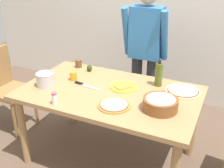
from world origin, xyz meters
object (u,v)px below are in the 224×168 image
steel_pot (45,79)px  avocado (89,68)px  cup_orange (73,76)px  salt_shaker (54,98)px  dining_table (110,100)px  cup_small_brown (78,64)px  person_cook (145,49)px  pizza_raw_on_board (183,91)px  pizza_cooked_on_tray (114,105)px  plate_with_slice (124,87)px  olive_oil_bottle (159,74)px  chair_wooden_left (6,85)px  popcorn_bowl (160,103)px  chef_knife (84,85)px

steel_pot → avocado: bearing=68.1°
cup_orange → salt_shaker: bearing=-75.9°
dining_table → steel_pot: steel_pot is taller
dining_table → cup_small_brown: cup_small_brown is taller
person_cook → pizza_raw_on_board: person_cook is taller
pizza_cooked_on_tray → avocado: (-0.54, 0.56, 0.03)m
pizza_cooked_on_tray → cup_small_brown: size_ratio=3.16×
person_cook → plate_with_slice: bearing=-88.9°
dining_table → cup_orange: 0.45m
plate_with_slice → cup_orange: size_ratio=3.06×
olive_oil_bottle → cup_small_brown: (-0.92, 0.08, -0.07)m
person_cook → cup_small_brown: (-0.63, -0.37, -0.14)m
chair_wooden_left → popcorn_bowl: 1.85m
dining_table → chair_wooden_left: (-1.32, 0.03, -0.13)m
popcorn_bowl → chef_knife: popcorn_bowl is taller
steel_pot → cup_small_brown: (0.03, 0.53, -0.02)m
dining_table → olive_oil_bottle: bearing=39.8°
avocado → salt_shaker: bearing=-83.3°
chair_wooden_left → popcorn_bowl: size_ratio=3.39×
popcorn_bowl → steel_pot: 1.09m
plate_with_slice → cup_small_brown: cup_small_brown is taller
avocado → chair_wooden_left: bearing=-162.0°
pizza_cooked_on_tray → avocado: 0.78m
dining_table → popcorn_bowl: (0.50, -0.12, 0.15)m
dining_table → chef_knife: 0.29m
pizza_raw_on_board → chair_wooden_left: bearing=-173.1°
cup_orange → person_cook: bearing=53.8°
steel_pot → olive_oil_bottle: bearing=25.4°
steel_pot → salt_shaker: size_ratio=1.64×
pizza_cooked_on_tray → popcorn_bowl: (0.35, 0.11, 0.05)m
person_cook → olive_oil_bottle: 0.54m
pizza_cooked_on_tray → olive_oil_bottle: (0.21, 0.53, 0.10)m
pizza_raw_on_board → cup_small_brown: 1.17m
cup_small_brown → olive_oil_bottle: bearing=-5.1°
cup_small_brown → salt_shaker: (0.25, -0.79, 0.01)m
chef_knife → plate_with_slice: bearing=18.8°
chair_wooden_left → plate_with_slice: (1.41, 0.09, 0.23)m
steel_pot → person_cook: bearing=53.9°
olive_oil_bottle → pizza_cooked_on_tray: bearing=-111.8°
olive_oil_bottle → cup_orange: (-0.79, -0.23, -0.07)m
popcorn_bowl → cup_small_brown: size_ratio=3.29×
steel_pot → pizza_cooked_on_tray: bearing=-6.0°
steel_pot → cup_orange: (0.16, 0.22, -0.02)m
dining_table → chef_knife: chef_knife is taller
olive_oil_bottle → avocado: size_ratio=3.66×
plate_with_slice → cup_small_brown: (-0.64, 0.26, 0.03)m
popcorn_bowl → cup_small_brown: popcorn_bowl is taller
salt_shaker → avocado: size_ratio=1.51×
cup_orange → avocado: cup_orange is taller
dining_table → avocado: bearing=139.9°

